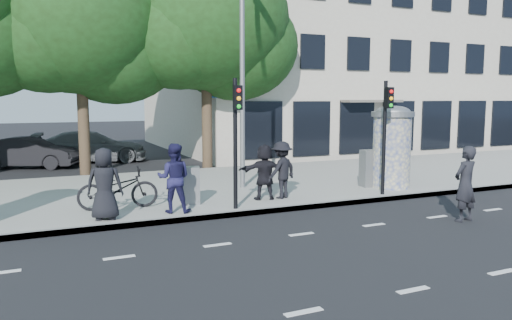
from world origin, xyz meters
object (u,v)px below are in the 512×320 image
street_lamp (243,42)px  ped_a (105,184)px  ped_c (174,178)px  traffic_pole_far (386,126)px  ped_d (282,170)px  cabinet_right (370,168)px  traffic_pole_near (236,130)px  ad_column_right (392,145)px  car_mid (29,153)px  cabinet_left (191,185)px  car_right (92,147)px  ped_f (265,172)px  bicycle (118,188)px  man_road (465,184)px

street_lamp → ped_a: 6.57m
ped_c → traffic_pole_far: bearing=-159.1°
ped_d → cabinet_right: bearing=165.5°
traffic_pole_near → street_lamp: (1.40, 2.84, 2.56)m
ad_column_right → traffic_pole_far: (-1.00, -0.91, 0.69)m
ped_c → ped_d: bearing=-147.9°
ped_d → car_mid: (-6.68, 11.03, -0.30)m
ad_column_right → street_lamp: street_lamp is taller
ped_d → cabinet_left: ped_d is taller
ped_c → cabinet_right: (6.85, 1.02, -0.28)m
ped_d → cabinet_right: (3.52, 0.53, -0.22)m
traffic_pole_near → cabinet_left: traffic_pole_near is taller
ped_a → cabinet_right: ped_a is taller
ad_column_right → car_right: (-8.01, 11.99, -0.80)m
street_lamp → ped_c: 5.44m
traffic_pole_near → car_mid: size_ratio=0.83×
ped_c → ped_f: size_ratio=1.10×
traffic_pole_near → car_right: traffic_pole_near is taller
bicycle → car_mid: size_ratio=0.50×
ped_a → street_lamp: bearing=-136.1°
traffic_pole_far → ped_a: bearing=178.5°
ped_d → bicycle: bearing=-29.4°
traffic_pole_near → street_lamp: street_lamp is taller
ad_column_right → street_lamp: 5.81m
bicycle → car_right: 11.62m
street_lamp → ped_c: (-2.98, -2.55, -3.76)m
cabinet_right → traffic_pole_near: bearing=-161.4°
street_lamp → car_right: 11.43m
ped_c → bicycle: ped_c is taller
man_road → bicycle: (-7.70, 4.29, -0.25)m
bicycle → cabinet_right: size_ratio=1.71×
traffic_pole_near → ped_a: (-3.29, 0.22, -1.21)m
ped_f → ped_d: bearing=-166.9°
cabinet_left → car_right: 11.88m
traffic_pole_near → cabinet_left: bearing=129.9°
ped_c → cabinet_left: bearing=-106.7°
street_lamp → bicycle: size_ratio=3.89×
ped_d → man_road: bearing=106.8°
ad_column_right → car_mid: ad_column_right is taller
cabinet_left → car_mid: size_ratio=0.25×
ad_column_right → traffic_pole_near: bearing=-171.1°
traffic_pole_far → man_road: size_ratio=1.81×
ped_c → bicycle: size_ratio=0.86×
car_right → bicycle: bearing=-174.8°
ped_f → cabinet_right: size_ratio=1.32×
ad_column_right → bicycle: (-8.62, 0.39, -0.85)m
cabinet_left → traffic_pole_near: bearing=-36.0°
street_lamp → ped_a: bearing=-150.8°
man_road → cabinet_left: 7.09m
ad_column_right → car_right: bearing=123.8°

